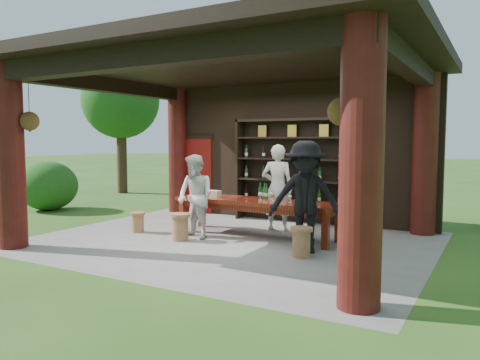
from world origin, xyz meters
The scene contains 15 objects.
ground centered at (0.00, 0.00, 0.00)m, with size 90.00×90.00×0.00m, color #2D5119.
pavilion centered at (-0.01, 0.43, 2.13)m, with size 7.50×6.00×3.60m.
wine_shelf centered at (0.22, 2.45, 1.22)m, with size 2.78×0.42×2.44m.
tasting_table centered at (0.26, 0.60, 0.63)m, with size 3.47×1.00×0.75m.
stool_near_left centered at (-0.86, -0.45, 0.28)m, with size 0.40×0.40×0.53m.
stool_near_right centered at (1.68, -0.50, 0.26)m, with size 0.38×0.38×0.50m.
stool_far_left centered at (-2.12, -0.23, 0.23)m, with size 0.32×0.32×0.43m.
host centered at (0.36, 1.40, 0.93)m, with size 0.68×0.44×1.86m, color silver.
guest_woman centered at (-0.71, -0.13, 0.83)m, with size 0.81×0.63×1.66m, color silver.
guest_man centered at (1.60, -0.16, 0.97)m, with size 1.25×0.72×1.93m, color black.
table_bottles centered at (0.27, 0.92, 0.90)m, with size 0.27×0.17×0.31m.
table_glasses centered at (0.84, 0.62, 0.82)m, with size 1.09×0.34×0.15m.
napkin_basket centered at (-0.70, 0.53, 0.82)m, with size 0.26×0.18×0.14m, color #BF6672.
shrubs centered at (0.85, 0.58, 0.56)m, with size 14.32×8.04×1.36m.
trees centered at (3.53, 1.48, 3.37)m, with size 20.35×11.47×4.80m.
Camera 1 is at (4.54, -7.67, 1.94)m, focal length 35.00 mm.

